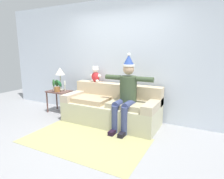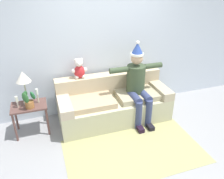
{
  "view_description": "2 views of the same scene",
  "coord_description": "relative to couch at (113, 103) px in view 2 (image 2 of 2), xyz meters",
  "views": [
    {
      "loc": [
        1.89,
        -2.55,
        1.57
      ],
      "look_at": [
        0.11,
        0.86,
        0.78
      ],
      "focal_mm": 30.9,
      "sensor_mm": 36.0,
      "label": 1
    },
    {
      "loc": [
        -1.2,
        -2.45,
        2.5
      ],
      "look_at": [
        -0.1,
        0.82,
        0.73
      ],
      "focal_mm": 35.62,
      "sensor_mm": 36.0,
      "label": 2
    }
  ],
  "objects": [
    {
      "name": "couch",
      "position": [
        0.0,
        0.0,
        0.0
      ],
      "size": [
        2.08,
        0.86,
        0.82
      ],
      "color": "#BBB794",
      "rests_on": "ground_plane"
    },
    {
      "name": "teddy_bear",
      "position": [
        -0.57,
        0.26,
        0.66
      ],
      "size": [
        0.29,
        0.17,
        0.38
      ],
      "color": "red",
      "rests_on": "couch"
    },
    {
      "name": "potted_plant",
      "position": [
        -1.49,
        -0.07,
        0.37
      ],
      "size": [
        0.26,
        0.27,
        0.33
      ],
      "color": "#9D6533",
      "rests_on": "side_table"
    },
    {
      "name": "back_wall",
      "position": [
        0.0,
        0.51,
        1.02
      ],
      "size": [
        7.0,
        0.1,
        2.7
      ],
      "primitive_type": "cube",
      "color": "silver",
      "rests_on": "ground_plane"
    },
    {
      "name": "area_rug",
      "position": [
        0.0,
        -1.03,
        -0.32
      ],
      "size": [
        2.17,
        1.24,
        0.01
      ],
      "primitive_type": "cube",
      "color": "tan",
      "rests_on": "ground_plane"
    },
    {
      "name": "ground_plane",
      "position": [
        0.0,
        -1.04,
        -0.33
      ],
      "size": [
        10.0,
        10.0,
        0.0
      ],
      "primitive_type": "plane",
      "color": "gray"
    },
    {
      "name": "person_seated",
      "position": [
        0.42,
        -0.16,
        0.44
      ],
      "size": [
        1.02,
        0.77,
        1.52
      ],
      "color": "#394930",
      "rests_on": "ground_plane"
    },
    {
      "name": "candle_tall",
      "position": [
        -1.68,
        -0.01,
        0.36
      ],
      "size": [
        0.04,
        0.04,
        0.21
      ],
      "color": "beige",
      "rests_on": "side_table"
    },
    {
      "name": "table_lamp",
      "position": [
        -1.52,
        0.09,
        0.69
      ],
      "size": [
        0.24,
        0.24,
        0.58
      ],
      "color": "#B5AB98",
      "rests_on": "side_table"
    },
    {
      "name": "side_table",
      "position": [
        -1.51,
        0.01,
        0.13
      ],
      "size": [
        0.58,
        0.4,
        0.56
      ],
      "color": "brown",
      "rests_on": "ground_plane"
    },
    {
      "name": "candle_short",
      "position": [
        -1.35,
        0.05,
        0.4
      ],
      "size": [
        0.04,
        0.04,
        0.26
      ],
      "color": "beige",
      "rests_on": "side_table"
    }
  ]
}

